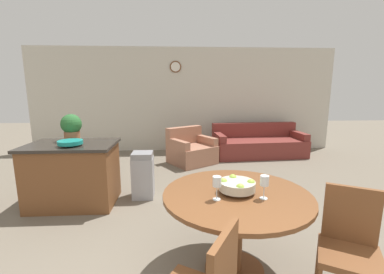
{
  "coord_description": "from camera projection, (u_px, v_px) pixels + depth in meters",
  "views": [
    {
      "loc": [
        -0.18,
        -0.89,
        1.64
      ],
      "look_at": [
        0.03,
        2.71,
        0.96
      ],
      "focal_mm": 24.0,
      "sensor_mm": 36.0,
      "label": 1
    }
  ],
  "objects": [
    {
      "name": "armchair",
      "position": [
        191.0,
        151.0,
        5.75
      ],
      "size": [
        1.18,
        1.16,
        0.78
      ],
      "rotation": [
        0.0,
        0.0,
        0.57
      ],
      "color": "#A87056",
      "rests_on": "ground_plane"
    },
    {
      "name": "dining_table",
      "position": [
        236.0,
        212.0,
        2.23
      ],
      "size": [
        1.27,
        1.27,
        0.76
      ],
      "color": "brown",
      "rests_on": "ground_plane"
    },
    {
      "name": "wall_back",
      "position": [
        184.0,
        100.0,
        6.81
      ],
      "size": [
        8.0,
        0.09,
        2.7
      ],
      "color": "beige",
      "rests_on": "ground_plane"
    },
    {
      "name": "potted_plant",
      "position": [
        71.0,
        127.0,
        3.72
      ],
      "size": [
        0.29,
        0.29,
        0.4
      ],
      "color": "#A36642",
      "rests_on": "kitchen_island"
    },
    {
      "name": "kitchen_island",
      "position": [
        74.0,
        174.0,
        3.66
      ],
      "size": [
        1.2,
        0.81,
        0.89
      ],
      "color": "brown",
      "rests_on": "ground_plane"
    },
    {
      "name": "wine_glass_right",
      "position": [
        264.0,
        182.0,
        2.06
      ],
      "size": [
        0.07,
        0.07,
        0.2
      ],
      "color": "silver",
      "rests_on": "dining_table"
    },
    {
      "name": "wine_glass_left",
      "position": [
        217.0,
        183.0,
        2.04
      ],
      "size": [
        0.07,
        0.07,
        0.2
      ],
      "color": "silver",
      "rests_on": "dining_table"
    },
    {
      "name": "teal_bowl",
      "position": [
        70.0,
        142.0,
        3.42
      ],
      "size": [
        0.32,
        0.32,
        0.07
      ],
      "color": "teal",
      "rests_on": "kitchen_island"
    },
    {
      "name": "dining_chair_near_right",
      "position": [
        350.0,
        243.0,
        1.94
      ],
      "size": [
        0.57,
        0.57,
        0.91
      ],
      "rotation": [
        0.0,
        0.0,
        8.91
      ],
      "color": "brown",
      "rests_on": "ground_plane"
    },
    {
      "name": "trash_bin",
      "position": [
        143.0,
        175.0,
        3.91
      ],
      "size": [
        0.32,
        0.31,
        0.71
      ],
      "color": "#9E9EA3",
      "rests_on": "ground_plane"
    },
    {
      "name": "couch",
      "position": [
        258.0,
        144.0,
        6.41
      ],
      "size": [
        2.25,
        1.09,
        0.78
      ],
      "rotation": [
        0.0,
        0.0,
        0.07
      ],
      "color": "maroon",
      "rests_on": "ground_plane"
    },
    {
      "name": "fruit_bowl",
      "position": [
        237.0,
        185.0,
        2.19
      ],
      "size": [
        0.31,
        0.31,
        0.13
      ],
      "color": "#B7B29E",
      "rests_on": "dining_table"
    }
  ]
}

